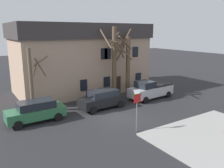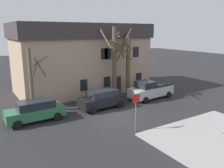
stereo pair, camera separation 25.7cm
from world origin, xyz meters
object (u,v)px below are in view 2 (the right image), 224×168
object	(u,v)px
tree_bare_far	(127,64)
pickup_truck_silver	(151,90)
car_green_wagon	(35,110)
street_sign_pole	(136,106)
car_black_wagon	(102,99)
building_main	(81,57)
tree_bare_near	(32,79)
tree_bare_mid	(115,61)

from	to	relation	value
tree_bare_far	pickup_truck_silver	xyz separation A→B (m)	(1.73, -2.04, -2.73)
car_green_wagon	street_sign_pole	distance (m)	8.30
car_green_wagon	car_black_wagon	xyz separation A→B (m)	(6.22, -0.06, 0.02)
building_main	tree_bare_far	xyz separation A→B (m)	(3.08, -5.29, -0.39)
tree_bare_near	car_green_wagon	world-z (taller)	tree_bare_near
tree_bare_far	car_black_wagon	size ratio (longest dim) A/B	1.66
building_main	tree_bare_near	world-z (taller)	building_main
building_main	pickup_truck_silver	world-z (taller)	building_main
tree_bare_near	street_sign_pole	distance (m)	9.97
street_sign_pole	car_green_wagon	bearing A→B (deg)	133.46
tree_bare_far	street_sign_pole	world-z (taller)	tree_bare_far
tree_bare_far	car_green_wagon	xyz separation A→B (m)	(-10.63, -2.04, -2.80)
car_green_wagon	tree_bare_far	bearing A→B (deg)	10.86
car_black_wagon	pickup_truck_silver	xyz separation A→B (m)	(6.14, 0.06, 0.05)
car_green_wagon	car_black_wagon	world-z (taller)	car_black_wagon
tree_bare_far	street_sign_pole	bearing A→B (deg)	-121.85
building_main	pickup_truck_silver	bearing A→B (deg)	-56.72
building_main	car_black_wagon	xyz separation A→B (m)	(-1.33, -7.38, -3.17)
tree_bare_near	car_black_wagon	distance (m)	6.64
car_green_wagon	car_black_wagon	distance (m)	6.22
building_main	tree_bare_near	size ratio (longest dim) A/B	2.68
tree_bare_mid	street_sign_pole	distance (m)	8.75
tree_bare_near	pickup_truck_silver	distance (m)	12.33
car_green_wagon	street_sign_pole	bearing A→B (deg)	-46.54
car_black_wagon	pickup_truck_silver	world-z (taller)	pickup_truck_silver
tree_bare_mid	pickup_truck_silver	world-z (taller)	tree_bare_mid
car_black_wagon	street_sign_pole	size ratio (longest dim) A/B	1.57
car_green_wagon	pickup_truck_silver	distance (m)	12.36
pickup_truck_silver	tree_bare_mid	bearing A→B (deg)	151.85
building_main	car_black_wagon	size ratio (longest dim) A/B	3.46
tree_bare_far	street_sign_pole	size ratio (longest dim) A/B	2.61
tree_bare_mid	tree_bare_far	world-z (taller)	tree_bare_mid
car_black_wagon	tree_bare_near	bearing A→B (deg)	156.22
street_sign_pole	building_main	bearing A→B (deg)	81.87
tree_bare_near	tree_bare_far	distance (m)	10.19
building_main	pickup_truck_silver	distance (m)	9.30
car_green_wagon	street_sign_pole	size ratio (longest dim) A/B	1.61
street_sign_pole	tree_bare_near	bearing A→B (deg)	121.57
pickup_truck_silver	street_sign_pole	world-z (taller)	street_sign_pole
tree_bare_mid	tree_bare_far	size ratio (longest dim) A/B	1.03
building_main	car_green_wagon	size ratio (longest dim) A/B	3.38
tree_bare_far	pickup_truck_silver	distance (m)	3.83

